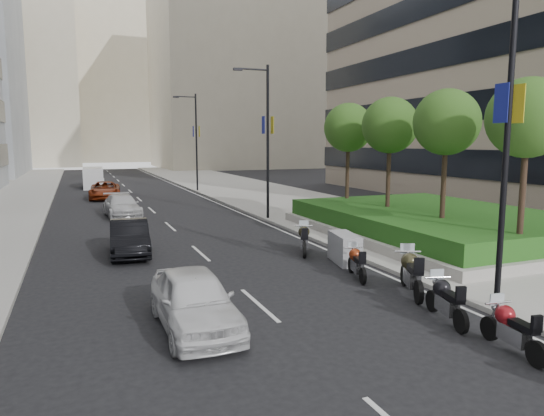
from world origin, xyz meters
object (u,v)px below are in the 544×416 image
motorcycle_4 (357,263)px  car_d (105,190)px  car_a (194,300)px  car_b (130,238)px  car_c (122,206)px  motorcycle_2 (445,300)px  motorcycle_6 (304,239)px  lamp_post_0 (503,124)px  motorcycle_5 (344,249)px  motorcycle_3 (411,273)px  lamp_post_2 (195,137)px  lamp_post_1 (265,134)px  delivery_van (93,179)px  motorcycle_1 (511,329)px

motorcycle_4 → car_d: 28.66m
motorcycle_4 → car_a: car_a is taller
car_b → car_d: (0.20, 21.35, 0.00)m
car_b → car_c: (0.62, 10.70, -0.02)m
motorcycle_2 → motorcycle_6: 8.38m
lamp_post_0 → motorcycle_5: size_ratio=4.49×
motorcycle_3 → motorcycle_6: motorcycle_3 is taller
motorcycle_2 → motorcycle_3: motorcycle_3 is taller
motorcycle_2 → motorcycle_3: bearing=-1.7°
lamp_post_2 → car_c: (-7.78, -13.42, -4.38)m
car_a → lamp_post_2: bearing=76.8°
lamp_post_1 → car_d: size_ratio=1.76×
motorcycle_3 → car_d: (-7.22, 30.02, 0.06)m
lamp_post_1 → car_d: 17.83m
motorcycle_4 → car_c: 18.32m
motorcycle_2 → motorcycle_5: size_ratio=1.04×
delivery_van → lamp_post_1: bearing=-69.2°
motorcycle_2 → motorcycle_3: 2.30m
lamp_post_2 → motorcycle_6: (-1.63, -26.63, -4.47)m
motorcycle_1 → car_a: 7.33m
lamp_post_0 → motorcycle_2: (-1.62, -0.01, -4.50)m
lamp_post_1 → car_a: (-7.75, -15.07, -4.33)m
lamp_post_1 → motorcycle_3: 15.47m
motorcycle_3 → motorcycle_1: bearing=-163.7°
lamp_post_0 → motorcycle_6: (-1.63, 8.37, -4.47)m
lamp_post_1 → lamp_post_0: bearing=-90.0°
motorcycle_5 → motorcycle_6: (-0.70, 2.10, 0.02)m
motorcycle_3 → delivery_van: size_ratio=0.46×
lamp_post_0 → car_d: (-8.20, 32.23, -4.35)m
lamp_post_0 → lamp_post_2: 35.00m
car_b → car_d: size_ratio=0.84×
motorcycle_5 → motorcycle_6: 2.21m
motorcycle_4 → car_c: size_ratio=0.41×
motorcycle_1 → car_d: 34.90m
motorcycle_2 → car_c: car_c is taller
lamp_post_2 → motorcycle_1: lamp_post_2 is taller
car_a → motorcycle_1: bearing=-32.8°
motorcycle_5 → car_c: (-6.85, 15.31, 0.12)m
motorcycle_2 → delivery_van: (-7.11, 42.54, 0.40)m
motorcycle_4 → motorcycle_5: (0.65, 1.92, 0.05)m
car_a → motorcycle_2: bearing=-17.5°
lamp_post_2 → car_c: size_ratio=1.90×
motorcycle_2 → car_c: 22.45m
lamp_post_2 → car_b: 25.91m
lamp_post_2 → motorcycle_6: lamp_post_2 is taller
delivery_van → lamp_post_2: bearing=-38.9°
motorcycle_5 → motorcycle_1: bearing=-173.3°
motorcycle_4 → car_a: size_ratio=0.44×
motorcycle_1 → motorcycle_5: size_ratio=1.01×
motorcycle_1 → motorcycle_3: (0.62, 4.24, 0.12)m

